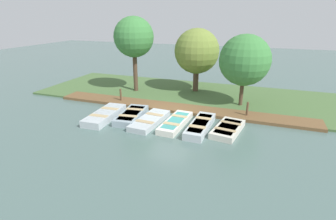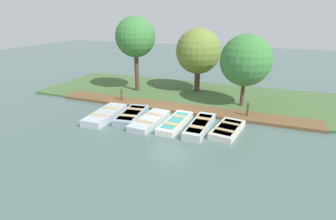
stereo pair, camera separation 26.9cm
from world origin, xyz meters
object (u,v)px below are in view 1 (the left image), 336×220
rowboat_1 (132,115)px  park_tree_far_left (134,37)px  rowboat_3 (176,123)px  rowboat_5 (228,129)px  rowboat_0 (105,115)px  park_tree_left (197,51)px  mooring_post_near (121,96)px  park_tree_center (245,60)px  rowboat_2 (150,120)px  mooring_post_far (247,110)px  rowboat_4 (200,126)px

rowboat_1 → park_tree_far_left: park_tree_far_left is taller
rowboat_3 → rowboat_5: rowboat_3 is taller
rowboat_0 → park_tree_left: bearing=150.1°
mooring_post_near → park_tree_center: bearing=104.2°
rowboat_2 → mooring_post_far: 5.95m
rowboat_5 → park_tree_center: bearing=-173.8°
rowboat_0 → park_tree_center: (-5.07, 7.59, 2.98)m
rowboat_2 → rowboat_3: 1.54m
mooring_post_near → mooring_post_far: bearing=90.0°
rowboat_3 → mooring_post_far: mooring_post_far is taller
rowboat_3 → mooring_post_near: bearing=-114.2°
rowboat_2 → park_tree_far_left: bearing=-142.9°
rowboat_0 → mooring_post_far: 8.71m
rowboat_2 → mooring_post_near: 4.43m
rowboat_3 → mooring_post_near: (-2.54, -4.99, 0.36)m
rowboat_4 → rowboat_2: bearing=-85.7°
rowboat_0 → mooring_post_near: size_ratio=3.29×
mooring_post_near → park_tree_far_left: park_tree_far_left is taller
rowboat_2 → park_tree_center: park_tree_center is taller
rowboat_2 → mooring_post_near: mooring_post_near is taller
rowboat_2 → mooring_post_far: bearing=121.2°
rowboat_5 → mooring_post_far: (-2.42, 0.80, 0.36)m
rowboat_5 → park_tree_center: 5.41m
rowboat_2 → mooring_post_near: (-2.74, -3.46, 0.37)m
mooring_post_far → park_tree_far_left: size_ratio=0.18×
rowboat_5 → park_tree_far_left: 10.60m
rowboat_1 → rowboat_4: 4.35m
rowboat_2 → park_tree_left: 7.88m
mooring_post_near → park_tree_left: park_tree_left is taller
rowboat_5 → mooring_post_near: (-2.42, -7.94, 0.36)m
rowboat_0 → park_tree_center: bearing=120.8°
mooring_post_near → rowboat_1: bearing=40.8°
rowboat_3 → rowboat_4: rowboat_4 is taller
rowboat_4 → mooring_post_far: bearing=140.2°
rowboat_2 → rowboat_3: bearing=100.9°
rowboat_2 → rowboat_4: (-0.14, 2.98, 0.05)m
rowboat_2 → rowboat_4: rowboat_4 is taller
rowboat_3 → park_tree_left: bearing=-172.1°
mooring_post_far → mooring_post_near: bearing=-90.0°
rowboat_1 → rowboat_4: (0.16, 4.34, 0.02)m
rowboat_4 → park_tree_center: park_tree_center is taller
park_tree_left → park_tree_center: size_ratio=1.04×
rowboat_5 → park_tree_left: bearing=-143.4°
rowboat_3 → park_tree_far_left: bearing=-133.3°
mooring_post_far → park_tree_left: 6.81m
rowboat_3 → park_tree_left: size_ratio=0.66×
rowboat_2 → rowboat_1: bearing=-98.8°
rowboat_0 → rowboat_4: bearing=91.1°
mooring_post_far → park_tree_far_left: 10.17m
rowboat_0 → rowboat_5: bearing=91.7°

